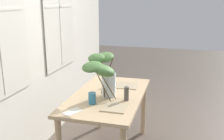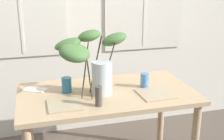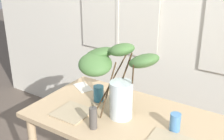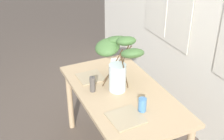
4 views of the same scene
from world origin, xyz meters
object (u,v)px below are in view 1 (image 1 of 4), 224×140
Objects in this scene: dining_table at (108,103)px; drinking_glass_blue_right at (113,81)px; pillar_candle at (126,94)px; plate_square_left at (115,107)px; vase_with_branches at (104,72)px; drinking_glass_blue_left at (92,98)px; plate_square_right at (127,85)px.

drinking_glass_blue_right reaches higher than dining_table.
pillar_candle is (-0.42, -0.25, 0.01)m from drinking_glass_blue_right.
pillar_candle is (0.22, -0.06, 0.06)m from plate_square_left.
vase_with_branches reaches higher than dining_table.
pillar_candle is at bearing -59.74° from drinking_glass_blue_left.
drinking_glass_blue_right is 0.49m from pillar_candle.
vase_with_branches is 2.70× the size of plate_square_left.
drinking_glass_blue_right reaches higher than plate_square_right.
dining_table is at bearing 62.86° from pillar_candle.
drinking_glass_blue_right is 0.45× the size of plate_square_right.
drinking_glass_blue_left reaches higher than plate_square_left.
vase_with_branches reaches higher than plate_square_right.
pillar_candle is (-0.11, -0.22, 0.17)m from dining_table.
vase_with_branches reaches higher than drinking_glass_blue_left.
drinking_glass_blue_right is at bearing 15.92° from plate_square_left.
dining_table is at bearing 25.30° from plate_square_left.
vase_with_branches is 5.34× the size of drinking_glass_blue_left.
drinking_glass_blue_right is at bearing -5.12° from drinking_glass_blue_left.
pillar_candle is at bearing -149.50° from drinking_glass_blue_right.
dining_table is 11.54× the size of drinking_glass_blue_left.
drinking_glass_blue_left is 0.66m from plate_square_right.
drinking_glass_blue_right is at bearing 1.43° from vase_with_branches.
plate_square_left is at bearing -154.70° from dining_table.
vase_with_branches is 5.42× the size of drinking_glass_blue_right.
drinking_glass_blue_left is at bearing 159.93° from vase_with_branches.
dining_table is at bearing -15.04° from drinking_glass_blue_left.
drinking_glass_blue_left is 0.35m from pillar_candle.
vase_with_branches is at bearing -20.07° from drinking_glass_blue_left.
pillar_candle reaches higher than drinking_glass_blue_left.
plate_square_left is (-0.04, -0.24, -0.05)m from drinking_glass_blue_left.
plate_square_left is 0.90× the size of plate_square_right.
vase_with_branches is 0.47m from drinking_glass_blue_right.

